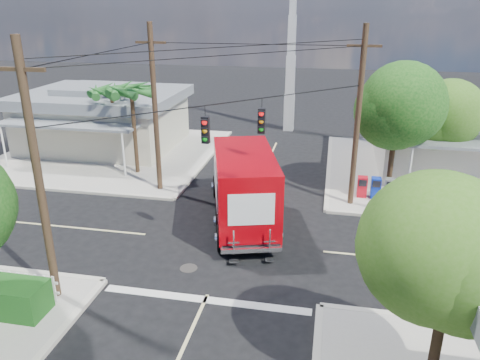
# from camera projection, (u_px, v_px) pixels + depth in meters

# --- Properties ---
(ground) EXTENTS (120.00, 120.00, 0.00)m
(ground) POSITION_uv_depth(u_px,v_px,m) (231.00, 243.00, 20.50)
(ground) COLOR black
(ground) RESTS_ON ground
(sidewalk_ne) EXTENTS (14.12, 14.12, 0.14)m
(sidewalk_ne) POSITION_uv_depth(u_px,v_px,m) (443.00, 174.00, 28.46)
(sidewalk_ne) COLOR #A5A095
(sidewalk_ne) RESTS_ON ground
(sidewalk_nw) EXTENTS (14.12, 14.12, 0.14)m
(sidewalk_nw) POSITION_uv_depth(u_px,v_px,m) (112.00, 153.00, 32.44)
(sidewalk_nw) COLOR #A5A095
(sidewalk_nw) RESTS_ON ground
(road_markings) EXTENTS (32.00, 32.00, 0.01)m
(road_markings) POSITION_uv_depth(u_px,v_px,m) (223.00, 259.00, 19.14)
(road_markings) COLOR beige
(road_markings) RESTS_ON ground
(building_ne) EXTENTS (11.80, 10.20, 4.50)m
(building_ne) POSITION_uv_depth(u_px,v_px,m) (474.00, 135.00, 28.36)
(building_ne) COLOR beige
(building_ne) RESTS_ON sidewalk_ne
(building_nw) EXTENTS (10.80, 10.20, 4.30)m
(building_nw) POSITION_uv_depth(u_px,v_px,m) (104.00, 117.00, 33.34)
(building_nw) COLOR beige
(building_nw) RESTS_ON sidewalk_nw
(radio_tower) EXTENTS (0.80, 0.80, 17.00)m
(radio_tower) POSITION_uv_depth(u_px,v_px,m) (291.00, 60.00, 36.75)
(radio_tower) COLOR silver
(radio_tower) RESTS_ON ground
(tree_ne_front) EXTENTS (4.21, 4.14, 6.66)m
(tree_ne_front) POSITION_uv_depth(u_px,v_px,m) (398.00, 110.00, 23.69)
(tree_ne_front) COLOR #422D1C
(tree_ne_front) RESTS_ON sidewalk_ne
(tree_ne_back) EXTENTS (3.77, 3.66, 5.82)m
(tree_ne_back) POSITION_uv_depth(u_px,v_px,m) (441.00, 114.00, 25.43)
(tree_ne_back) COLOR #422D1C
(tree_ne_back) RESTS_ON sidewalk_ne
(tree_se) EXTENTS (3.67, 3.54, 5.62)m
(tree_se) POSITION_uv_depth(u_px,v_px,m) (452.00, 263.00, 11.14)
(tree_se) COLOR #422D1C
(tree_se) RESTS_ON sidewalk_se
(palm_nw_front) EXTENTS (3.01, 3.08, 5.59)m
(palm_nw_front) POSITION_uv_depth(u_px,v_px,m) (131.00, 92.00, 26.96)
(palm_nw_front) COLOR #422D1C
(palm_nw_front) RESTS_ON sidewalk_nw
(palm_nw_back) EXTENTS (3.01, 3.08, 5.19)m
(palm_nw_back) POSITION_uv_depth(u_px,v_px,m) (111.00, 93.00, 28.83)
(palm_nw_back) COLOR #422D1C
(palm_nw_back) RESTS_ON sidewalk_nw
(utility_poles) EXTENTS (12.00, 10.68, 9.00)m
(utility_poles) POSITION_uv_depth(u_px,v_px,m) (203.00, 128.00, 20.60)
(utility_poles) COLOR #473321
(utility_poles) RESTS_ON ground
(vending_boxes) EXTENTS (1.90, 0.50, 1.10)m
(vending_boxes) POSITION_uv_depth(u_px,v_px,m) (376.00, 188.00, 24.75)
(vending_boxes) COLOR red
(vending_boxes) RESTS_ON sidewalk_ne
(delivery_truck) EXTENTS (4.61, 8.66, 3.60)m
(delivery_truck) POSITION_uv_depth(u_px,v_px,m) (243.00, 185.00, 21.97)
(delivery_truck) COLOR black
(delivery_truck) RESTS_ON ground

